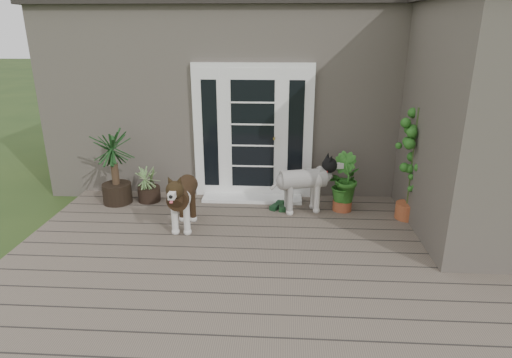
{
  "coord_description": "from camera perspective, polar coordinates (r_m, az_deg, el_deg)",
  "views": [
    {
      "loc": [
        0.25,
        -4.08,
        2.73
      ],
      "look_at": [
        -0.1,
        1.75,
        0.7
      ],
      "focal_mm": 30.06,
      "sensor_mm": 36.0,
      "label": 1
    }
  ],
  "objects": [
    {
      "name": "brindle_dog",
      "position": [
        5.97,
        -9.63,
        -3.02
      ],
      "size": [
        0.39,
        0.92,
        0.77
      ],
      "primitive_type": null,
      "rotation": [
        0.0,
        0.0,
        3.14
      ],
      "color": "#392514",
      "rests_on": "deck"
    },
    {
      "name": "spider_plant",
      "position": [
        7.05,
        -14.15,
        -0.44
      ],
      "size": [
        0.77,
        0.77,
        0.63
      ],
      "primitive_type": null,
      "rotation": [
        0.0,
        0.0,
        -0.39
      ],
      "color": "#8FAF6C",
      "rests_on": "deck"
    },
    {
      "name": "house_wing",
      "position": [
        6.29,
        28.45,
        6.05
      ],
      "size": [
        1.6,
        2.4,
        3.1
      ],
      "primitive_type": "cube",
      "color": "#665E54",
      "rests_on": "ground"
    },
    {
      "name": "deck",
      "position": [
        5.22,
        0.22,
        -11.59
      ],
      "size": [
        6.2,
        4.6,
        0.12
      ],
      "primitive_type": "cube",
      "color": "#6B5B4C",
      "rests_on": "ground"
    },
    {
      "name": "house_main",
      "position": [
        8.81,
        1.81,
        11.46
      ],
      "size": [
        7.4,
        4.0,
        3.1
      ],
      "primitive_type": "cube",
      "color": "#665E54",
      "rests_on": "ground"
    },
    {
      "name": "clog_right",
      "position": [
        6.65,
        2.71,
        -3.56
      ],
      "size": [
        0.27,
        0.33,
        0.09
      ],
      "primitive_type": null,
      "rotation": [
        0.0,
        0.0,
        -0.53
      ],
      "color": "black",
      "rests_on": "deck"
    },
    {
      "name": "sapling",
      "position": [
        6.41,
        20.08,
        1.98
      ],
      "size": [
        0.6,
        0.6,
        1.69
      ],
      "primitive_type": null,
      "rotation": [
        0.0,
        0.0,
        0.25
      ],
      "color": "#1C631C",
      "rests_on": "deck"
    },
    {
      "name": "door_unit",
      "position": [
        6.87,
        -0.41,
        6.25
      ],
      "size": [
        1.9,
        0.14,
        2.15
      ],
      "primitive_type": "cube",
      "color": "white",
      "rests_on": "deck"
    },
    {
      "name": "roof_main",
      "position": [
        8.75,
        1.93,
        22.23
      ],
      "size": [
        7.6,
        4.2,
        0.2
      ],
      "primitive_type": "cube",
      "color": "#2D2826",
      "rests_on": "house_main"
    },
    {
      "name": "clog_left",
      "position": [
        6.62,
        3.5,
        -3.65
      ],
      "size": [
        0.14,
        0.31,
        0.09
      ],
      "primitive_type": null,
      "rotation": [
        0.0,
        0.0,
        0.0
      ],
      "color": "#143218",
      "rests_on": "deck"
    },
    {
      "name": "door_step",
      "position": [
        6.99,
        -0.5,
        -2.54
      ],
      "size": [
        1.6,
        0.4,
        0.05
      ],
      "primitive_type": "cube",
      "color": "white",
      "rests_on": "deck"
    },
    {
      "name": "herb_a",
      "position": [
        6.61,
        11.29,
        -1.72
      ],
      "size": [
        0.65,
        0.65,
        0.59
      ],
      "primitive_type": "imported",
      "rotation": [
        0.0,
        0.0,
        0.94
      ],
      "color": "#265217",
      "rests_on": "deck"
    },
    {
      "name": "herb_b",
      "position": [
        6.6,
        11.6,
        -1.39
      ],
      "size": [
        0.63,
        0.63,
        0.67
      ],
      "primitive_type": "imported",
      "rotation": [
        0.0,
        0.0,
        2.2
      ],
      "color": "#215016",
      "rests_on": "deck"
    },
    {
      "name": "yucca",
      "position": [
        7.03,
        -18.35,
        1.73
      ],
      "size": [
        1.02,
        1.02,
        1.24
      ],
      "primitive_type": null,
      "rotation": [
        0.0,
        0.0,
        0.21
      ],
      "color": "black",
      "rests_on": "deck"
    },
    {
      "name": "white_dog",
      "position": [
        6.45,
        6.23,
        -1.18
      ],
      "size": [
        0.98,
        0.62,
        0.76
      ],
      "primitive_type": null,
      "rotation": [
        0.0,
        0.0,
        -1.3
      ],
      "color": "beige",
      "rests_on": "deck"
    },
    {
      "name": "herb_c",
      "position": [
        6.86,
        20.3,
        -1.97
      ],
      "size": [
        0.36,
        0.36,
        0.55
      ],
      "primitive_type": "imported",
      "rotation": [
        0.0,
        0.0,
        4.69
      ],
      "color": "#2C641C",
      "rests_on": "deck"
    }
  ]
}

